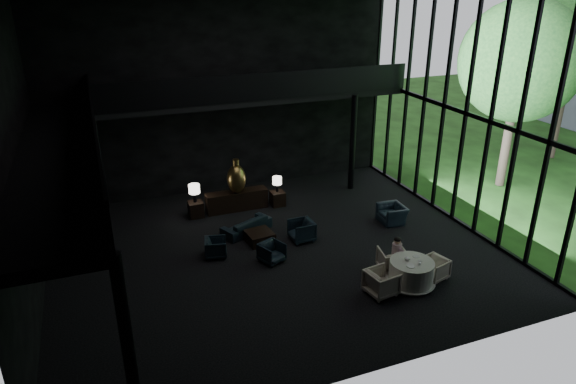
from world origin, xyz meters
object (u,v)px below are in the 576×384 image
object	(u,v)px
lounge_armchair_south	(272,252)
coffee_table	(259,237)
child	(397,247)
side_table_right	(278,198)
console	(237,200)
dining_chair_north	(392,259)
dining_table	(411,274)
table_lamp_right	(277,181)
lounge_armchair_east	(302,229)
window_armchair	(392,212)
lounge_armchair_west	(216,248)
bronze_urn	(236,178)
table_lamp_left	(194,190)
dining_chair_west	(382,281)
dining_chair_east	(434,268)
sofa	(246,224)
side_table_left	(196,209)

from	to	relation	value
lounge_armchair_south	coffee_table	bearing A→B (deg)	65.31
child	side_table_right	bearing A→B (deg)	-73.12
console	child	size ratio (longest dim) A/B	3.74
dining_chair_north	child	world-z (taller)	child
dining_table	child	xyz separation A→B (m)	(0.06, 0.90, 0.44)
side_table_right	coffee_table	world-z (taller)	side_table_right
console	dining_table	xyz separation A→B (m)	(3.29, -6.88, -0.05)
side_table_right	table_lamp_right	bearing A→B (deg)	90.00
lounge_armchair_east	window_armchair	xyz separation A→B (m)	(3.62, 0.10, -0.01)
table_lamp_right	dining_chair_north	distance (m)	6.09
side_table_right	table_lamp_right	distance (m)	0.72
lounge_armchair_west	dining_table	distance (m)	6.11
window_armchair	dining_table	bearing A→B (deg)	-21.25
bronze_urn	table_lamp_left	bearing A→B (deg)	177.25
console	dining_table	distance (m)	7.62
side_table_right	table_lamp_left	bearing A→B (deg)	176.88
dining_chair_west	lounge_armchair_east	bearing A→B (deg)	4.21
console	dining_chair_east	bearing A→B (deg)	-59.15
lounge_armchair_south	dining_chair_north	world-z (taller)	dining_chair_north
sofa	lounge_armchair_east	size ratio (longest dim) A/B	2.02
lounge_armchair_west	lounge_armchair_south	xyz separation A→B (m)	(1.56, -0.96, 0.01)
side_table_left	window_armchair	world-z (taller)	window_armchair
side_table_right	dining_chair_east	distance (m)	7.11
sofa	side_table_left	bearing A→B (deg)	-78.03
dining_chair_west	console	bearing A→B (deg)	9.02
console	lounge_armchair_south	distance (m)	4.19
sofa	table_lamp_left	bearing A→B (deg)	-78.36
lounge_armchair_west	lounge_armchair_east	distance (m)	2.99
coffee_table	dining_table	xyz separation A→B (m)	(3.31, -4.05, 0.14)
lounge_armchair_west	table_lamp_right	bearing A→B (deg)	-33.71
sofa	dining_chair_north	distance (m)	5.29
side_table_right	dining_chair_north	world-z (taller)	dining_chair_north
lounge_armchair_south	dining_chair_north	distance (m)	3.72
bronze_urn	side_table_right	size ratio (longest dim) A/B	2.31
side_table_left	window_armchair	size ratio (longest dim) A/B	0.65
coffee_table	side_table_left	bearing A→B (deg)	119.69
lounge_armchair_west	window_armchair	size ratio (longest dim) A/B	0.67
lounge_armchair_west	child	size ratio (longest dim) A/B	0.96
bronze_urn	child	xyz separation A→B (m)	(3.35, -5.87, -0.56)
table_lamp_left	dining_table	xyz separation A→B (m)	(4.89, -6.85, -0.75)
lounge_armchair_east	dining_chair_east	xyz separation A→B (m)	(2.73, -3.64, -0.06)
lounge_armchair_west	dining_table	xyz separation A→B (m)	(4.91, -3.65, 0.02)
console	table_lamp_right	size ratio (longest dim) A/B	3.93
table_lamp_right	coffee_table	size ratio (longest dim) A/B	0.71
lounge_armchair_south	window_armchair	bearing A→B (deg)	-11.01
table_lamp_left	coffee_table	world-z (taller)	table_lamp_left
side_table_right	child	distance (m)	6.05
dining_table	lounge_armchair_east	bearing A→B (deg)	117.69
child	lounge_armchair_west	bearing A→B (deg)	-28.89
console	dining_table	bearing A→B (deg)	-64.45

